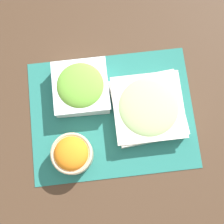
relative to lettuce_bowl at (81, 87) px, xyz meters
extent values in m
plane|color=#422D1E|center=(-0.08, 0.08, -0.04)|extent=(3.00, 3.00, 0.00)
cube|color=#236B60|center=(-0.08, 0.08, -0.04)|extent=(0.47, 0.36, 0.00)
cube|color=white|center=(0.00, 0.00, -0.01)|extent=(0.16, 0.16, 0.05)
cube|color=white|center=(0.00, 0.00, 0.02)|extent=(0.15, 0.15, 0.00)
ellipsoid|color=#6BAD38|center=(0.00, 0.00, 0.01)|extent=(0.13, 0.13, 0.04)
cube|color=silver|center=(-0.18, 0.08, -0.02)|extent=(0.21, 0.21, 0.04)
cube|color=silver|center=(-0.18, 0.08, 0.01)|extent=(0.19, 0.19, 0.00)
ellipsoid|color=#A8CC7F|center=(-0.18, 0.08, 0.00)|extent=(0.17, 0.17, 0.04)
cylinder|color=#C6B28E|center=(0.04, 0.18, -0.01)|extent=(0.11, 0.11, 0.06)
torus|color=#C6B28E|center=(0.04, 0.18, 0.02)|extent=(0.11, 0.11, 0.01)
ellipsoid|color=orange|center=(0.04, 0.18, 0.02)|extent=(0.09, 0.09, 0.04)
camera|label=1|loc=(-0.06, 0.26, 0.85)|focal=50.00mm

